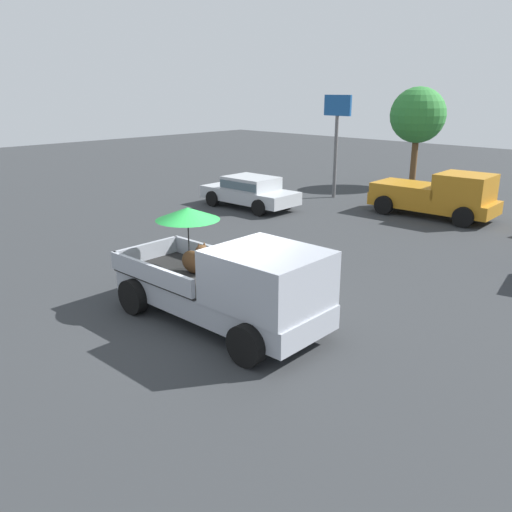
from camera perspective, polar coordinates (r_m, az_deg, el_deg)
ground_plane at (r=11.66m, az=-3.98°, el=-7.04°), size 80.00×80.00×0.00m
pickup_truck_main at (r=11.02m, az=-2.57°, el=-2.94°), size 5.10×2.35×2.32m
pickup_truck_red at (r=21.99m, az=19.07°, el=6.22°), size 4.88×2.35×1.80m
parked_sedan_near at (r=22.52m, az=-0.64°, el=7.09°), size 4.34×2.06×1.33m
motel_sign at (r=24.74m, az=8.71°, el=13.72°), size 1.40×0.16×4.59m
tree_by_lot at (r=28.53m, az=17.06°, el=14.28°), size 2.76×2.76×4.97m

